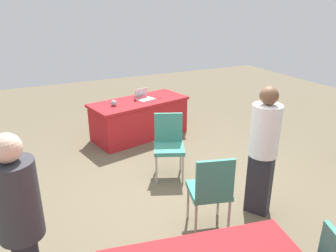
{
  "coord_description": "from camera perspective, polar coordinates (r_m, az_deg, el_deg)",
  "views": [
    {
      "loc": [
        1.62,
        3.52,
        2.51
      ],
      "look_at": [
        -0.19,
        -0.24,
        0.9
      ],
      "focal_mm": 35.2,
      "sensor_mm": 36.0,
      "label": 1
    }
  ],
  "objects": [
    {
      "name": "person_attendee_standing",
      "position": [
        2.85,
        -24.15,
        -14.95
      ],
      "size": [
        0.35,
        0.35,
        1.65
      ],
      "rotation": [
        0.0,
        0.0,
        1.55
      ],
      "color": "#26262D",
      "rests_on": "ground"
    },
    {
      "name": "chair_near_front",
      "position": [
        4.87,
        0.13,
        -2.77
      ],
      "size": [
        0.58,
        0.58,
        0.95
      ],
      "rotation": [
        0.0,
        0.0,
        -0.4
      ],
      "color": "#9E9993",
      "rests_on": "ground"
    },
    {
      "name": "laptop_silver",
      "position": [
        6.32,
        -4.11,
        4.97
      ],
      "size": [
        0.39,
        0.38,
        0.21
      ],
      "rotation": [
        0.0,
        0.0,
        0.33
      ],
      "color": "silver",
      "rests_on": "table_foreground"
    },
    {
      "name": "yarn_ball",
      "position": [
        5.98,
        -9.37,
        3.95
      ],
      "size": [
        0.11,
        0.11,
        0.11
      ],
      "primitive_type": "sphere",
      "color": "gray",
      "rests_on": "table_foreground"
    },
    {
      "name": "person_attendee_browsing",
      "position": [
        4.03,
        16.19,
        -3.37
      ],
      "size": [
        0.47,
        0.47,
        1.62
      ],
      "rotation": [
        0.0,
        0.0,
        2.11
      ],
      "color": "#26262D",
      "rests_on": "ground"
    },
    {
      "name": "chair_aisle",
      "position": [
        3.73,
        7.42,
        -10.66
      ],
      "size": [
        0.54,
        0.54,
        0.97
      ],
      "rotation": [
        0.0,
        0.0,
        2.86
      ],
      "color": "#9E9993",
      "rests_on": "ground"
    },
    {
      "name": "table_foreground",
      "position": [
        6.38,
        -4.95,
        1.33
      ],
      "size": [
        1.97,
        1.16,
        0.72
      ],
      "rotation": [
        0.0,
        0.0,
        0.21
      ],
      "color": "#AD1E23",
      "rests_on": "ground"
    },
    {
      "name": "scissors_red",
      "position": [
        6.45,
        -1.56,
        5.03
      ],
      "size": [
        0.06,
        0.18,
        0.01
      ],
      "primitive_type": "cube",
      "rotation": [
        0.0,
        0.0,
        1.43
      ],
      "color": "red",
      "rests_on": "table_foreground"
    },
    {
      "name": "ground_plane",
      "position": [
        4.61,
        -0.87,
        -11.87
      ],
      "size": [
        14.4,
        14.4,
        0.0
      ],
      "primitive_type": "plane",
      "color": "brown"
    }
  ]
}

